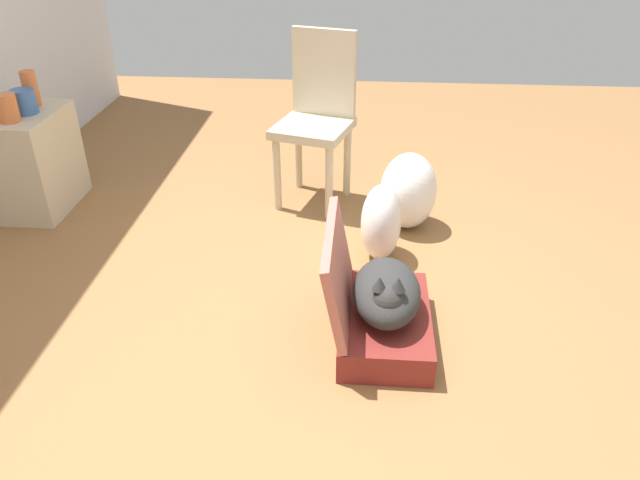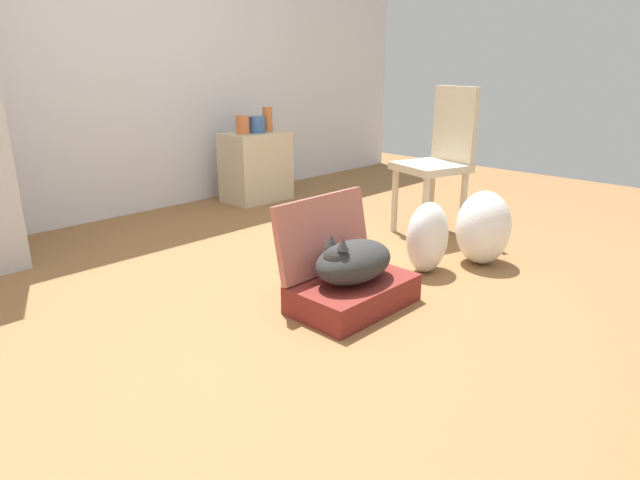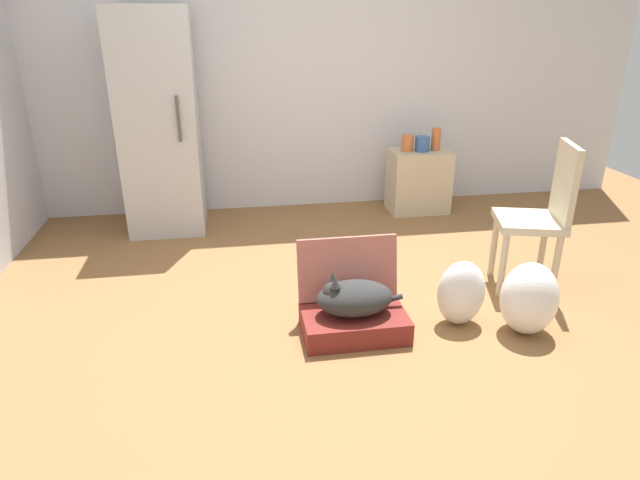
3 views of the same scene
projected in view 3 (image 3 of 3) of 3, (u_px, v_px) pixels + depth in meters
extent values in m
plane|color=olive|center=(358.00, 317.00, 3.36)|extent=(7.68, 7.68, 0.00)
cube|color=silver|center=(305.00, 66.00, 4.92)|extent=(6.40, 0.12, 2.60)
cube|color=pink|center=(148.00, 50.00, 4.59)|extent=(0.30, 0.02, 0.53)
cube|color=maroon|center=(354.00, 323.00, 3.16)|extent=(0.60, 0.38, 0.14)
cube|color=#B26356|center=(348.00, 268.00, 3.24)|extent=(0.60, 0.11, 0.38)
ellipsoid|color=#2D2D2D|center=(355.00, 298.00, 3.09)|extent=(0.44, 0.28, 0.19)
sphere|color=#2D2D2D|center=(334.00, 293.00, 3.06)|extent=(0.13, 0.13, 0.13)
cone|color=#2D2D2D|center=(335.00, 283.00, 2.99)|extent=(0.06, 0.06, 0.06)
cone|color=#2D2D2D|center=(333.00, 277.00, 3.06)|extent=(0.06, 0.06, 0.06)
cylinder|color=#2D2D2D|center=(386.00, 300.00, 3.18)|extent=(0.20, 0.03, 0.07)
ellipsoid|color=white|center=(461.00, 293.00, 3.22)|extent=(0.29, 0.20, 0.41)
ellipsoid|color=white|center=(529.00, 298.00, 3.12)|extent=(0.32, 0.31, 0.44)
cube|color=#B7BABC|center=(159.00, 124.00, 4.46)|extent=(0.61, 0.61, 1.80)
cylinder|color=#4C4C4C|center=(178.00, 119.00, 4.16)|extent=(0.02, 0.02, 0.35)
cube|color=beige|center=(418.00, 181.00, 5.08)|extent=(0.54, 0.36, 0.58)
cylinder|color=#CC6B38|center=(407.00, 143.00, 4.91)|extent=(0.11, 0.11, 0.15)
cylinder|color=#CC6B38|center=(436.00, 139.00, 4.94)|extent=(0.08, 0.08, 0.20)
cylinder|color=#38609E|center=(422.00, 144.00, 4.92)|extent=(0.13, 0.13, 0.13)
cylinder|color=beige|center=(494.00, 246.00, 3.83)|extent=(0.04, 0.04, 0.44)
cylinder|color=beige|center=(503.00, 265.00, 3.53)|extent=(0.04, 0.04, 0.44)
cylinder|color=beige|center=(543.00, 248.00, 3.80)|extent=(0.04, 0.04, 0.44)
cylinder|color=beige|center=(556.00, 267.00, 3.50)|extent=(0.04, 0.04, 0.44)
cube|color=beige|center=(529.00, 222.00, 3.57)|extent=(0.51, 0.50, 0.05)
cube|color=beige|center=(565.00, 183.00, 3.45)|extent=(0.14, 0.38, 0.50)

